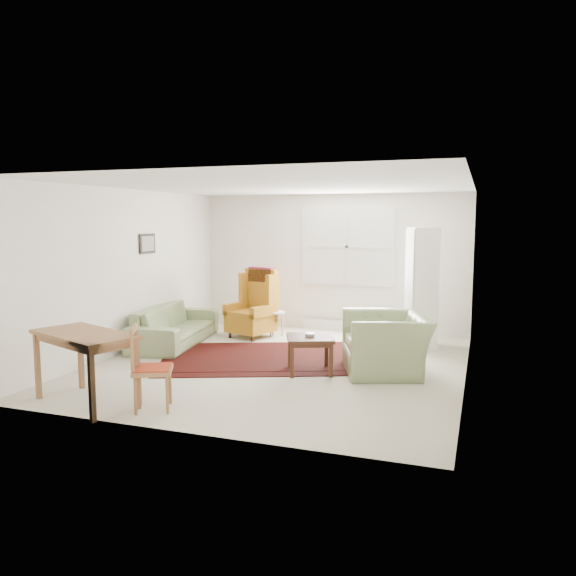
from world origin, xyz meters
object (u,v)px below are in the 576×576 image
(cabinet, at_px, (422,288))
(wingback_chair, at_px, (251,303))
(coffee_table, at_px, (310,354))
(stool, at_px, (276,324))
(desk, at_px, (86,368))
(armchair, at_px, (386,338))
(sofa, at_px, (175,318))
(desk_chair, at_px, (153,368))

(cabinet, bearing_deg, wingback_chair, 168.27)
(coffee_table, distance_m, stool, 2.41)
(coffee_table, height_order, desk, desk)
(armchair, height_order, cabinet, cabinet)
(stool, bearing_deg, cabinet, 0.82)
(sofa, height_order, cabinet, cabinet)
(sofa, bearing_deg, desk_chair, -162.44)
(desk, distance_m, desk_chair, 0.81)
(armchair, relative_size, cabinet, 0.63)
(coffee_table, relative_size, cabinet, 0.32)
(cabinet, relative_size, desk_chair, 2.08)
(sofa, distance_m, stool, 1.76)
(sofa, distance_m, desk_chair, 3.28)
(stool, bearing_deg, desk, -99.68)
(coffee_table, xyz_separation_m, desk_chair, (-1.15, -1.97, 0.21))
(wingback_chair, bearing_deg, desk_chair, -65.51)
(armchair, bearing_deg, desk, -70.23)
(wingback_chair, height_order, cabinet, cabinet)
(coffee_table, relative_size, desk_chair, 0.66)
(desk, bearing_deg, armchair, 39.43)
(armchair, relative_size, desk, 0.95)
(armchair, xyz_separation_m, wingback_chair, (-2.60, 1.49, 0.13))
(wingback_chair, height_order, desk, wingback_chair)
(desk_chair, bearing_deg, wingback_chair, -18.70)
(armchair, height_order, wingback_chair, wingback_chair)
(desk_chair, bearing_deg, armchair, -68.28)
(sofa, bearing_deg, cabinet, -82.59)
(desk_chair, bearing_deg, sofa, 0.57)
(cabinet, relative_size, desk, 1.51)
(stool, relative_size, desk_chair, 0.48)
(cabinet, bearing_deg, sofa, 179.60)
(wingback_chair, bearing_deg, armchair, -12.67)
(stool, height_order, desk, desk)
(cabinet, bearing_deg, desk_chair, -137.17)
(stool, height_order, cabinet, cabinet)
(desk, bearing_deg, coffee_table, 46.33)
(coffee_table, relative_size, desk, 0.48)
(stool, xyz_separation_m, desk_chair, (0.10, -4.03, 0.24))
(sofa, bearing_deg, stool, -60.10)
(wingback_chair, bearing_deg, desk, -77.48)
(wingback_chair, relative_size, stool, 2.73)
(stool, bearing_deg, coffee_table, -58.49)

